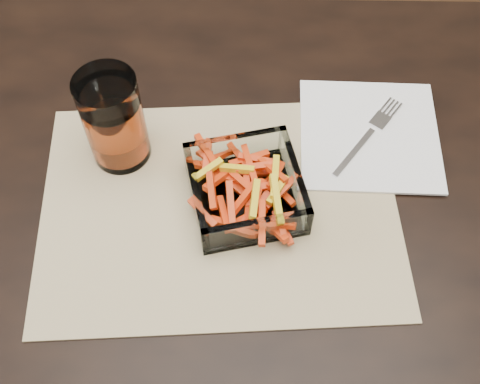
# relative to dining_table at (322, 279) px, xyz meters

# --- Properties ---
(dining_table) EXTENTS (1.60, 0.90, 0.75)m
(dining_table) POSITION_rel_dining_table_xyz_m (0.00, 0.00, 0.00)
(dining_table) COLOR black
(dining_table) RESTS_ON ground
(placemat) EXTENTS (0.47, 0.36, 0.00)m
(placemat) POSITION_rel_dining_table_xyz_m (-0.14, 0.06, 0.09)
(placemat) COLOR tan
(placemat) RESTS_ON dining_table
(glass_bowl) EXTENTS (0.16, 0.16, 0.05)m
(glass_bowl) POSITION_rel_dining_table_xyz_m (-0.10, 0.07, 0.11)
(glass_bowl) COLOR white
(glass_bowl) RESTS_ON placemat
(tumbler) EXTENTS (0.08, 0.08, 0.14)m
(tumbler) POSITION_rel_dining_table_xyz_m (-0.27, 0.14, 0.15)
(tumbler) COLOR white
(tumbler) RESTS_ON placemat
(napkin) EXTENTS (0.19, 0.19, 0.00)m
(napkin) POSITION_rel_dining_table_xyz_m (0.06, 0.17, 0.09)
(napkin) COLOR white
(napkin) RESTS_ON placemat
(fork) EXTENTS (0.11, 0.14, 0.00)m
(fork) POSITION_rel_dining_table_xyz_m (0.06, 0.17, 0.10)
(fork) COLOR silver
(fork) RESTS_ON napkin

